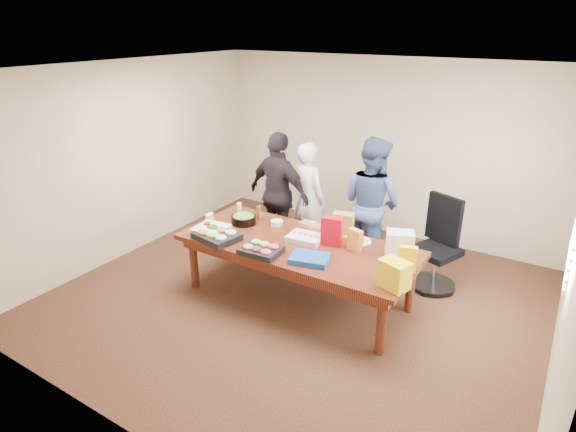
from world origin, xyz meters
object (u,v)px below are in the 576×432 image
Objects in this scene: conference_table at (297,271)px; person_right at (371,204)px; salad_bowl at (244,219)px; office_chair at (436,247)px; person_center at (308,198)px; sheet_cake at (305,238)px.

conference_table is 1.55× the size of person_right.
office_chair is at bearing 24.20° from salad_bowl.
person_right is 5.66× the size of salad_bowl.
office_chair is 1.91m from person_center.
person_center is 0.94m from person_right.
conference_table is 1.72× the size of person_center.
sheet_cake is at bearing -2.28° from salad_bowl.
conference_table is at bearing 91.51° from person_right.
person_right reaches higher than conference_table.
person_right is at bearing -161.67° from person_center.
salad_bowl is (-0.94, 0.04, 0.02)m from sheet_cake.
office_chair is (1.33, 1.13, 0.19)m from conference_table.
person_center reaches higher than conference_table.
sheet_cake is at bearing -119.65° from office_chair.
person_center is (-0.56, 1.23, 0.44)m from conference_table.
person_center is (-1.89, 0.10, 0.25)m from office_chair.
person_right reaches higher than office_chair.
conference_table is 0.42m from sheet_cake.
conference_table is 1.43m from person_center.
person_right is (0.38, 1.28, 0.53)m from conference_table.
sheet_cake is at bearing 133.89° from person_center.
salad_bowl is (-1.27, -1.14, -0.10)m from person_right.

